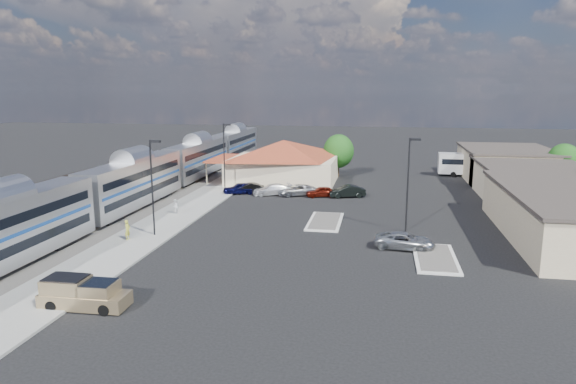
% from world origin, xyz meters
% --- Properties ---
extents(ground, '(280.00, 280.00, 0.00)m').
position_xyz_m(ground, '(0.00, 0.00, 0.00)').
color(ground, black).
rests_on(ground, ground).
extents(railbed, '(16.00, 100.00, 0.12)m').
position_xyz_m(railbed, '(-21.00, 8.00, 0.06)').
color(railbed, '#4C4944').
rests_on(railbed, ground).
extents(platform, '(5.50, 92.00, 0.18)m').
position_xyz_m(platform, '(-12.00, 6.00, 0.09)').
color(platform, gray).
rests_on(platform, ground).
extents(passenger_train, '(3.00, 104.00, 5.55)m').
position_xyz_m(passenger_train, '(-18.00, 4.23, 2.87)').
color(passenger_train, silver).
rests_on(passenger_train, ground).
extents(freight_cars, '(2.80, 46.00, 4.00)m').
position_xyz_m(freight_cars, '(-24.00, 1.65, 1.93)').
color(freight_cars, black).
rests_on(freight_cars, ground).
extents(station_depot, '(18.35, 12.24, 6.20)m').
position_xyz_m(station_depot, '(-4.56, 24.00, 3.13)').
color(station_depot, beige).
rests_on(station_depot, ground).
extents(buildings_east, '(14.40, 51.40, 4.80)m').
position_xyz_m(buildings_east, '(28.00, 14.28, 2.27)').
color(buildings_east, '#C6B28C').
rests_on(buildings_east, ground).
extents(traffic_island_south, '(3.30, 7.50, 0.21)m').
position_xyz_m(traffic_island_south, '(4.00, 2.00, 0.10)').
color(traffic_island_south, silver).
rests_on(traffic_island_south, ground).
extents(traffic_island_north, '(3.30, 7.50, 0.21)m').
position_xyz_m(traffic_island_north, '(14.00, -8.00, 0.10)').
color(traffic_island_north, silver).
rests_on(traffic_island_north, ground).
extents(lamp_plat_s, '(1.08, 0.25, 9.00)m').
position_xyz_m(lamp_plat_s, '(-10.90, -6.00, 5.34)').
color(lamp_plat_s, black).
rests_on(lamp_plat_s, ground).
extents(lamp_plat_n, '(1.08, 0.25, 9.00)m').
position_xyz_m(lamp_plat_n, '(-10.90, 16.00, 5.34)').
color(lamp_plat_n, black).
rests_on(lamp_plat_n, ground).
extents(lamp_lot, '(1.08, 0.25, 9.00)m').
position_xyz_m(lamp_lot, '(12.10, 0.00, 5.34)').
color(lamp_lot, black).
rests_on(lamp_lot, ground).
extents(tree_east_c, '(4.41, 4.41, 6.21)m').
position_xyz_m(tree_east_c, '(34.00, 26.00, 3.76)').
color(tree_east_c, '#382314').
rests_on(tree_east_c, ground).
extents(tree_depot, '(4.71, 4.71, 6.63)m').
position_xyz_m(tree_depot, '(3.00, 30.00, 4.02)').
color(tree_depot, '#382314').
rests_on(tree_depot, ground).
extents(pickup_truck, '(5.48, 2.15, 1.88)m').
position_xyz_m(pickup_truck, '(-8.50, -21.55, 0.89)').
color(pickup_truck, '#9F8862').
rests_on(pickup_truck, ground).
extents(suv, '(5.32, 2.92, 1.41)m').
position_xyz_m(suv, '(11.66, -5.66, 0.71)').
color(suv, '#ACB0B5').
rests_on(suv, ground).
extents(coach_bus, '(11.24, 2.75, 3.59)m').
position_xyz_m(coach_bus, '(24.00, 34.02, 2.07)').
color(coach_bus, white).
rests_on(coach_bus, ground).
extents(person_a, '(0.46, 0.68, 1.80)m').
position_xyz_m(person_a, '(-12.69, -7.85, 1.08)').
color(person_a, gold).
rests_on(person_a, platform).
extents(person_b, '(0.65, 0.81, 1.60)m').
position_xyz_m(person_b, '(-12.30, 2.08, 0.98)').
color(person_b, white).
rests_on(person_b, platform).
extents(parked_car_a, '(4.72, 3.17, 1.49)m').
position_xyz_m(parked_car_a, '(-8.50, 14.51, 0.75)').
color(parked_car_a, '#0C0C3C').
rests_on(parked_car_a, ground).
extents(parked_car_b, '(4.43, 2.61, 1.38)m').
position_xyz_m(parked_car_b, '(-7.43, 14.81, 0.69)').
color(parked_car_b, black).
rests_on(parked_car_b, ground).
extents(parked_car_c, '(5.37, 3.84, 1.44)m').
position_xyz_m(parked_car_c, '(-4.23, 14.51, 0.72)').
color(parked_car_c, white).
rests_on(parked_car_c, ground).
extents(parked_car_d, '(5.58, 4.21, 1.41)m').
position_xyz_m(parked_car_d, '(-1.03, 14.81, 0.70)').
color(parked_car_d, gray).
rests_on(parked_car_d, ground).
extents(parked_car_e, '(4.24, 2.73, 1.34)m').
position_xyz_m(parked_car_e, '(2.17, 14.51, 0.67)').
color(parked_car_e, maroon).
rests_on(parked_car_e, ground).
extents(parked_car_f, '(4.86, 2.91, 1.51)m').
position_xyz_m(parked_car_f, '(5.37, 14.81, 0.76)').
color(parked_car_f, black).
rests_on(parked_car_f, ground).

